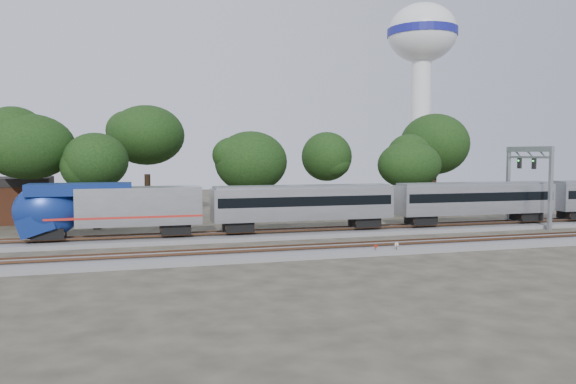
# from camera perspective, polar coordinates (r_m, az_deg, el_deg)

# --- Properties ---
(ground) EXTENTS (160.00, 160.00, 0.00)m
(ground) POSITION_cam_1_polar(r_m,az_deg,el_deg) (50.09, 0.65, -5.54)
(ground) COLOR #383328
(ground) RESTS_ON ground
(track_far) EXTENTS (160.00, 5.00, 0.73)m
(track_far) POSITION_cam_1_polar(r_m,az_deg,el_deg) (55.77, -1.09, -4.35)
(track_far) COLOR slate
(track_far) RESTS_ON ground
(track_near) EXTENTS (160.00, 5.00, 0.73)m
(track_near) POSITION_cam_1_polar(r_m,az_deg,el_deg) (46.29, 2.05, -6.08)
(track_near) COLOR slate
(track_near) RESTS_ON ground
(train) EXTENTS (95.14, 3.29, 4.84)m
(train) POSITION_cam_1_polar(r_m,az_deg,el_deg) (64.88, 18.60, -0.60)
(train) COLOR silver
(train) RESTS_ON ground
(switch_stand_red) EXTENTS (0.27, 0.05, 0.86)m
(switch_stand_red) POSITION_cam_1_polar(r_m,az_deg,el_deg) (46.35, 8.89, -5.68)
(switch_stand_red) COLOR #512D19
(switch_stand_red) RESTS_ON ground
(switch_stand_white) EXTENTS (0.32, 0.06, 1.02)m
(switch_stand_white) POSITION_cam_1_polar(r_m,az_deg,el_deg) (46.79, 10.97, -5.49)
(switch_stand_white) COLOR #512D19
(switch_stand_white) RESTS_ON ground
(switch_lever) EXTENTS (0.57, 0.46, 0.30)m
(switch_lever) POSITION_cam_1_polar(r_m,az_deg,el_deg) (47.56, 11.01, -5.94)
(switch_lever) COLOR #512D19
(switch_lever) RESTS_ON ground
(water_tower) EXTENTS (13.37, 13.37, 37.02)m
(water_tower) POSITION_cam_1_polar(r_m,az_deg,el_deg) (114.59, 13.44, 13.50)
(water_tower) COLOR silver
(water_tower) RESTS_ON ground
(signal_gantry) EXTENTS (0.63, 7.41, 9.02)m
(signal_gantry) POSITION_cam_1_polar(r_m,az_deg,el_deg) (68.69, 23.25, 2.23)
(signal_gantry) COLOR gray
(signal_gantry) RESTS_ON ground
(brick_building) EXTENTS (11.49, 8.37, 5.36)m
(brick_building) POSITION_cam_1_polar(r_m,az_deg,el_deg) (75.27, -27.06, -0.71)
(brick_building) COLOR brown
(brick_building) RESTS_ON ground
(tree_1) EXTENTS (9.11, 9.11, 12.84)m
(tree_1) POSITION_cam_1_polar(r_m,az_deg,el_deg) (66.49, -24.85, 4.18)
(tree_1) COLOR black
(tree_1) RESTS_ON ground
(tree_2) EXTENTS (7.55, 7.55, 10.64)m
(tree_2) POSITION_cam_1_polar(r_m,az_deg,el_deg) (64.27, -18.97, 2.98)
(tree_2) COLOR black
(tree_2) RESTS_ON ground
(tree_3) EXTENTS (10.65, 10.65, 15.01)m
(tree_3) POSITION_cam_1_polar(r_m,az_deg,el_deg) (72.08, -14.17, 5.60)
(tree_3) COLOR black
(tree_3) RESTS_ON ground
(tree_4) EXTENTS (7.35, 7.35, 10.36)m
(tree_4) POSITION_cam_1_polar(r_m,az_deg,el_deg) (67.36, -3.79, 3.06)
(tree_4) COLOR black
(tree_4) RESTS_ON ground
(tree_5) EXTENTS (7.94, 7.94, 11.20)m
(tree_5) POSITION_cam_1_polar(r_m,az_deg,el_deg) (73.19, 3.93, 3.59)
(tree_5) COLOR black
(tree_5) RESTS_ON ground
(tree_6) EXTENTS (6.87, 6.87, 9.68)m
(tree_6) POSITION_cam_1_polar(r_m,az_deg,el_deg) (74.15, 12.22, 2.69)
(tree_6) COLOR black
(tree_6) RESTS_ON ground
(tree_7) EXTENTS (9.74, 9.74, 13.73)m
(tree_7) POSITION_cam_1_polar(r_m,az_deg,el_deg) (86.32, 14.64, 4.71)
(tree_7) COLOR black
(tree_7) RESTS_ON ground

